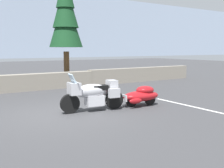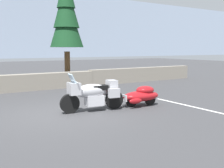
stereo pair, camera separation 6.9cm
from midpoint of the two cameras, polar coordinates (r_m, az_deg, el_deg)
ground_plane at (r=9.16m, az=-10.60°, el=-6.20°), size 80.00×80.00×0.00m
stone_guard_wall at (r=14.33m, az=-19.59°, el=0.20°), size 24.00×0.64×0.92m
touring_motorcycle at (r=9.27m, az=-4.35°, el=-2.01°), size 2.31×0.92×1.33m
car_shaped_trailer at (r=10.17m, az=6.05°, el=-2.39°), size 2.23×0.91×0.76m
pine_tree_tall at (r=16.56m, az=-10.04°, el=14.96°), size 1.99×1.99×6.92m
parking_stripe_marker at (r=10.56m, az=16.09°, el=-4.52°), size 0.12×3.60×0.01m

